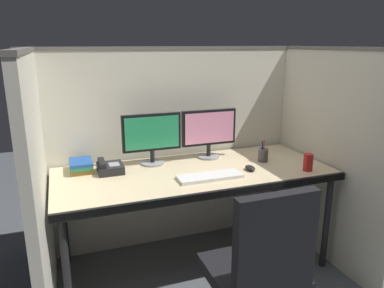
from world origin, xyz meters
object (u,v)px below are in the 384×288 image
monitor_left (152,135)px  monitor_right (209,130)px  soda_can (308,162)px  computer_mouse (250,168)px  keyboard_main (210,177)px  desk (195,178)px  book_stack (81,166)px  pen_cup (263,155)px  desk_phone (109,168)px

monitor_left → monitor_right: bearing=1.0°
monitor_right → soda_can: size_ratio=3.52×
monitor_left → monitor_right: 0.45m
computer_mouse → keyboard_main: bearing=-172.0°
desk → keyboard_main: 0.18m
monitor_right → book_stack: size_ratio=1.95×
book_stack → pen_cup: 1.32m
computer_mouse → book_stack: bearing=160.8°
soda_can → pen_cup: 0.34m
monitor_right → pen_cup: (0.34, -0.23, -0.17)m
soda_can → pen_cup: pen_cup is taller
book_stack → desk_phone: (0.18, -0.09, -0.01)m
keyboard_main → desk_phone: (-0.60, 0.34, 0.02)m
monitor_right → keyboard_main: bearing=-111.5°
monitor_right → desk_phone: (-0.77, -0.08, -0.18)m
book_stack → soda_can: bearing=-19.5°
desk → keyboard_main: (0.04, -0.16, 0.06)m
monitor_right → desk: bearing=-128.6°
monitor_right → keyboard_main: monitor_right is taller
monitor_left → desk_phone: size_ratio=2.26×
book_stack → keyboard_main: bearing=-28.8°
desk → keyboard_main: keyboard_main is taller
keyboard_main → computer_mouse: (0.32, 0.05, 0.01)m
desk → pen_cup: bearing=3.6°
desk → desk_phone: bearing=162.0°
pen_cup → soda_can: bearing=-56.8°
monitor_right → pen_cup: monitor_right is taller
monitor_left → pen_cup: 0.84m
desk_phone → computer_mouse: bearing=-17.7°
keyboard_main → soda_can: bearing=-7.6°
desk → computer_mouse: (0.37, -0.11, 0.07)m
desk → pen_cup: 0.57m
computer_mouse → soda_can: (0.38, -0.14, 0.04)m
book_stack → pen_cup: bearing=-10.4°
monitor_left → computer_mouse: 0.74m
desk_phone → pen_cup: size_ratio=1.18×
computer_mouse → soda_can: size_ratio=0.79×
monitor_right → computer_mouse: monitor_right is taller
computer_mouse → soda_can: 0.40m
computer_mouse → desk_phone: bearing=162.3°
monitor_right → keyboard_main: 0.50m
computer_mouse → pen_cup: 0.24m
desk → monitor_left: monitor_left is taller
monitor_left → desk_phone: (-0.32, -0.08, -0.18)m
desk → soda_can: size_ratio=15.57×
computer_mouse → desk_phone: size_ratio=0.51×
monitor_right → monitor_left: bearing=-179.0°
monitor_left → soda_can: size_ratio=3.52×
monitor_right → computer_mouse: size_ratio=4.48×
desk_phone → soda_can: soda_can is taller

